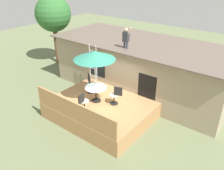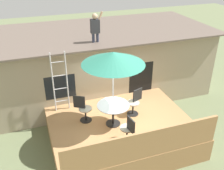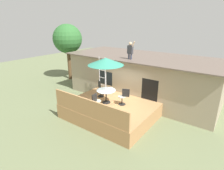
% 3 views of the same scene
% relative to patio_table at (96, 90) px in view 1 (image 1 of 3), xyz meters
% --- Properties ---
extents(ground_plane, '(40.00, 40.00, 0.00)m').
position_rel_patio_table_xyz_m(ground_plane, '(0.29, 0.14, -1.39)').
color(ground_plane, '#66704C').
extents(house, '(10.50, 4.50, 2.90)m').
position_rel_patio_table_xyz_m(house, '(0.29, 3.74, 0.07)').
color(house, gray).
rests_on(house, ground).
extents(deck, '(4.69, 3.91, 0.80)m').
position_rel_patio_table_xyz_m(deck, '(0.29, 0.14, -0.99)').
color(deck, '#A87A4C').
rests_on(deck, ground).
extents(deck_railing, '(4.59, 0.08, 0.90)m').
position_rel_patio_table_xyz_m(deck_railing, '(0.29, -1.76, -0.14)').
color(deck_railing, '#A87A4C').
rests_on(deck_railing, deck).
extents(patio_table, '(1.04, 1.04, 0.74)m').
position_rel_patio_table_xyz_m(patio_table, '(0.00, 0.00, 0.00)').
color(patio_table, black).
rests_on(patio_table, deck).
extents(patio_umbrella, '(1.90, 1.90, 2.54)m').
position_rel_patio_table_xyz_m(patio_umbrella, '(0.00, 0.00, 1.76)').
color(patio_umbrella, silver).
rests_on(patio_umbrella, deck).
extents(step_ladder, '(0.52, 0.04, 2.20)m').
position_rel_patio_table_xyz_m(step_ladder, '(-1.43, 1.44, 0.51)').
color(step_ladder, silver).
rests_on(step_ladder, deck).
extents(person_figure, '(0.47, 0.20, 1.11)m').
position_rel_patio_table_xyz_m(person_figure, '(0.12, 2.28, 2.13)').
color(person_figure, '#33384C').
rests_on(person_figure, house).
extents(patio_chair_left, '(0.57, 0.45, 0.92)m').
position_rel_patio_table_xyz_m(patio_chair_left, '(-0.87, 0.53, -0.13)').
color(patio_chair_left, black).
rests_on(patio_chair_left, deck).
extents(patio_chair_right, '(0.60, 0.44, 0.92)m').
position_rel_patio_table_xyz_m(patio_chair_right, '(0.91, 0.35, -0.13)').
color(patio_chair_right, black).
rests_on(patio_chair_right, deck).
extents(patio_chair_near, '(0.44, 0.62, 0.92)m').
position_rel_patio_table_xyz_m(patio_chair_near, '(0.13, -1.00, -0.13)').
color(patio_chair_near, black).
rests_on(patio_chair_near, deck).
extents(backyard_tree, '(2.52, 2.52, 4.91)m').
position_rel_patio_table_xyz_m(backyard_tree, '(-7.04, 3.58, 2.22)').
color(backyard_tree, brown).
rests_on(backyard_tree, ground).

